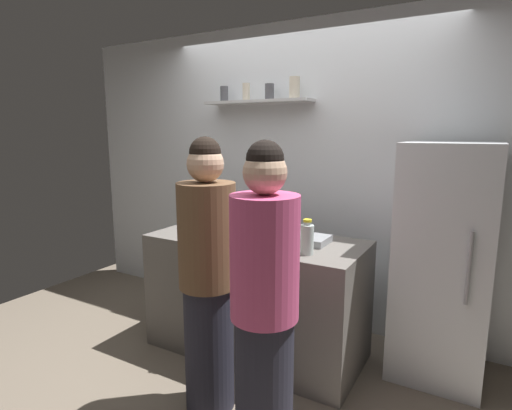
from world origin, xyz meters
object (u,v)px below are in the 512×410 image
object	(u,v)px
baking_pan	(304,239)
person_brown_jacket	(208,280)
wine_bottle_dark_glass	(279,219)
wine_bottle_pale_glass	(228,231)
water_bottle_plastic	(307,239)
utensil_holder	(204,215)
wine_bottle_amber_glass	(229,217)
refrigerator	(443,263)
person_pink_top	(264,310)

from	to	relation	value
baking_pan	person_brown_jacket	bearing A→B (deg)	-109.76
wine_bottle_dark_glass	wine_bottle_pale_glass	world-z (taller)	wine_bottle_dark_glass
water_bottle_plastic	utensil_holder	bearing A→B (deg)	159.76
wine_bottle_amber_glass	person_brown_jacket	size ratio (longest dim) A/B	0.19
wine_bottle_pale_glass	wine_bottle_amber_glass	bearing A→B (deg)	122.51
refrigerator	wine_bottle_amber_glass	xyz separation A→B (m)	(-1.51, -0.34, 0.22)
utensil_holder	person_brown_jacket	distance (m)	1.20
utensil_holder	wine_bottle_pale_glass	bearing A→B (deg)	-40.70
baking_pan	wine_bottle_pale_glass	xyz separation A→B (m)	(-0.43, -0.35, 0.08)
wine_bottle_amber_glass	wine_bottle_dark_glass	bearing A→B (deg)	23.54
person_brown_jacket	water_bottle_plastic	bearing A→B (deg)	-126.07
utensil_holder	wine_bottle_pale_glass	size ratio (longest dim) A/B	0.80
refrigerator	wine_bottle_pale_glass	xyz separation A→B (m)	(-1.32, -0.64, 0.20)
refrigerator	wine_bottle_dark_glass	size ratio (longest dim) A/B	5.06
baking_pan	wine_bottle_amber_glass	world-z (taller)	wine_bottle_amber_glass
utensil_holder	water_bottle_plastic	bearing A→B (deg)	-20.24
wine_bottle_amber_glass	baking_pan	bearing A→B (deg)	4.34
baking_pan	wine_bottle_amber_glass	distance (m)	0.63
refrigerator	utensil_holder	bearing A→B (deg)	-176.00
refrigerator	utensil_holder	xyz separation A→B (m)	(-1.91, -0.13, 0.16)
baking_pan	person_brown_jacket	world-z (taller)	person_brown_jacket
wine_bottle_dark_glass	wine_bottle_pale_glass	bearing A→B (deg)	-110.17
wine_bottle_amber_glass	wine_bottle_pale_glass	world-z (taller)	wine_bottle_amber_glass
wine_bottle_pale_glass	person_brown_jacket	bearing A→B (deg)	-71.62
refrigerator	utensil_holder	world-z (taller)	refrigerator
person_brown_jacket	wine_bottle_dark_glass	bearing A→B (deg)	-89.23
wine_bottle_pale_glass	utensil_holder	bearing A→B (deg)	139.30
wine_bottle_dark_glass	person_brown_jacket	size ratio (longest dim) A/B	0.19
wine_bottle_amber_glass	person_brown_jacket	xyz separation A→B (m)	(0.34, -0.74, -0.21)
refrigerator	person_brown_jacket	distance (m)	1.59
person_pink_top	utensil_holder	bearing A→B (deg)	-26.62
baking_pan	wine_bottle_pale_glass	bearing A→B (deg)	-140.88
refrigerator	wine_bottle_amber_glass	size ratio (longest dim) A/B	5.05
water_bottle_plastic	baking_pan	bearing A→B (deg)	116.27
baking_pan	utensil_holder	world-z (taller)	utensil_holder
wine_bottle_amber_glass	person_brown_jacket	distance (m)	0.83
person_brown_jacket	wine_bottle_pale_glass	bearing A→B (deg)	-69.40
refrigerator	wine_bottle_dark_glass	bearing A→B (deg)	-170.95
water_bottle_plastic	person_pink_top	size ratio (longest dim) A/B	0.14
wine_bottle_dark_glass	wine_bottle_pale_glass	distance (m)	0.49
baking_pan	person_brown_jacket	size ratio (longest dim) A/B	0.20
refrigerator	baking_pan	distance (m)	0.95
wine_bottle_amber_glass	water_bottle_plastic	size ratio (longest dim) A/B	1.38
wine_bottle_dark_glass	water_bottle_plastic	bearing A→B (deg)	-43.76
wine_bottle_dark_glass	person_brown_jacket	xyz separation A→B (m)	(-0.02, -0.89, -0.20)
refrigerator	person_pink_top	size ratio (longest dim) A/B	0.98
water_bottle_plastic	person_brown_jacket	world-z (taller)	person_brown_jacket
utensil_holder	wine_bottle_amber_glass	xyz separation A→B (m)	(0.40, -0.21, 0.06)
utensil_holder	wine_bottle_dark_glass	world-z (taller)	wine_bottle_dark_glass
wine_bottle_amber_glass	person_brown_jacket	bearing A→B (deg)	-65.46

